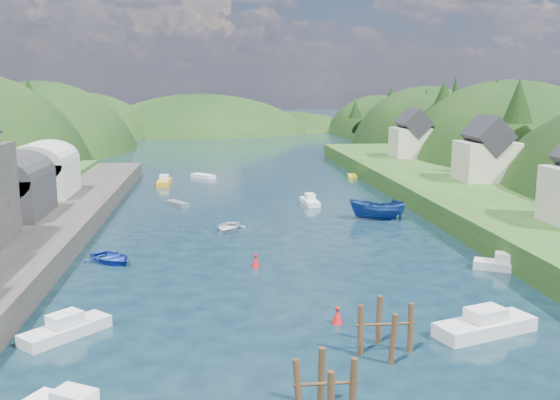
{
  "coord_description": "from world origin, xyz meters",
  "views": [
    {
      "loc": [
        -6.07,
        -28.95,
        14.56
      ],
      "look_at": [
        0.0,
        28.0,
        4.0
      ],
      "focal_mm": 40.0,
      "sensor_mm": 36.0,
      "label": 1
    }
  ],
  "objects": [
    {
      "name": "ground",
      "position": [
        0.0,
        50.0,
        0.0
      ],
      "size": [
        600.0,
        600.0,
        0.0
      ],
      "primitive_type": "plane",
      "color": "black",
      "rests_on": "ground"
    },
    {
      "name": "hillside_right",
      "position": [
        45.0,
        75.0,
        -7.41
      ],
      "size": [
        36.0,
        245.56,
        48.0
      ],
      "color": "black",
      "rests_on": "ground"
    },
    {
      "name": "far_hills",
      "position": [
        1.22,
        174.01,
        -10.8
      ],
      "size": [
        103.0,
        68.0,
        44.0
      ],
      "color": "black",
      "rests_on": "ground"
    },
    {
      "name": "hill_trees",
      "position": [
        -0.27,
        64.11,
        11.1
      ],
      "size": [
        91.77,
        152.14,
        12.57
      ],
      "color": "black",
      "rests_on": "ground"
    },
    {
      "name": "boat_sheds",
      "position": [
        -26.0,
        39.0,
        5.27
      ],
      "size": [
        7.0,
        21.0,
        7.5
      ],
      "color": "#2D2D30",
      "rests_on": "quay_left"
    },
    {
      "name": "terrace_right",
      "position": [
        25.0,
        40.0,
        1.2
      ],
      "size": [
        16.0,
        120.0,
        2.4
      ],
      "primitive_type": "cube",
      "color": "#234719",
      "rests_on": "ground"
    },
    {
      "name": "right_bank_cottages",
      "position": [
        28.0,
        48.33,
        5.84
      ],
      "size": [
        9.0,
        59.24,
        8.41
      ],
      "color": "beige",
      "rests_on": "terrace_right"
    },
    {
      "name": "piling_cluster_near",
      "position": [
        -1.39,
        -3.97,
        1.17
      ],
      "size": [
        2.89,
        2.73,
        3.48
      ],
      "color": "#382314",
      "rests_on": "ground"
    },
    {
      "name": "piling_cluster_far",
      "position": [
        3.14,
        2.62,
        1.12
      ],
      "size": [
        3.38,
        3.14,
        3.37
      ],
      "color": "#382314",
      "rests_on": "ground"
    },
    {
      "name": "channel_buoy_near",
      "position": [
        1.37,
        7.18,
        0.48
      ],
      "size": [
        0.7,
        0.7,
        1.1
      ],
      "color": "red",
      "rests_on": "ground"
    },
    {
      "name": "channel_buoy_far",
      "position": [
        -2.86,
        19.88,
        0.48
      ],
      "size": [
        0.7,
        0.7,
        1.1
      ],
      "color": "red",
      "rests_on": "ground"
    },
    {
      "name": "moored_boats",
      "position": [
        -2.01,
        17.28,
        0.68
      ],
      "size": [
        38.36,
        90.3,
        2.39
      ],
      "color": "gold",
      "rests_on": "ground"
    }
  ]
}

